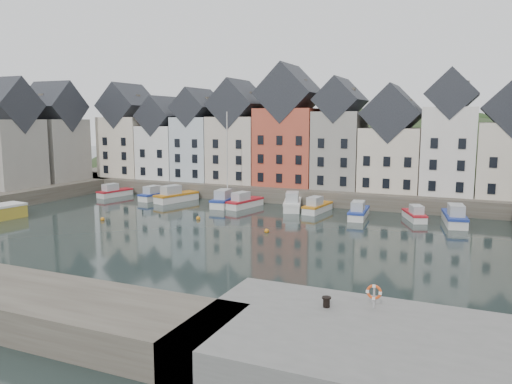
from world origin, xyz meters
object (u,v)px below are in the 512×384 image
Objects in this scene: boat_a at (114,192)px; mooring_bollard at (326,302)px; boat_d at (225,200)px; life_ring_post at (374,293)px.

mooring_bollard is (43.62, -36.00, 1.65)m from boat_a.
boat_d reaches higher than boat_a.
boat_d is at bearing 8.21° from boat_a.
boat_a is 10.75× the size of mooring_bollard.
boat_a is at bearing 172.25° from boat_d.
boat_a is 19.51m from boat_d.
boat_d is 9.98× the size of life_ring_post.
mooring_bollard is 2.51m from life_ring_post.
boat_d is 43.48m from life_ring_post.
boat_a is at bearing 142.54° from life_ring_post.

